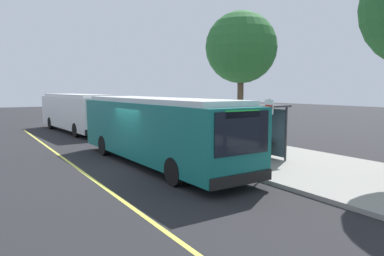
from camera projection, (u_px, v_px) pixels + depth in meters
The scene contains 10 objects.
ground_plane at pixel (134, 166), 15.55m from camera, with size 120.00×120.00×0.00m, color #232326.
sidewalk_curb at pixel (241, 152), 18.70m from camera, with size 44.00×6.40×0.15m, color gray.
lane_stripe_center at pixel (83, 172), 14.39m from camera, with size 36.00×0.14×0.01m, color #E0D64C.
transit_bus_main at pixel (156, 128), 15.76m from camera, with size 11.53×2.89×2.95m.
transit_bus_second at pixel (77, 111), 28.10m from camera, with size 11.02×3.30×2.95m.
bus_shelter at pixel (255, 119), 16.82m from camera, with size 2.90×1.60×2.48m.
waiting_bench at pixel (256, 147), 16.84m from camera, with size 1.60×0.48×0.95m.
route_sign_post at pixel (269, 125), 13.79m from camera, with size 0.44×0.08×2.80m.
pedestrian_commuter at pixel (224, 136), 16.86m from camera, with size 0.24×0.40×1.69m.
street_tree_near_shelter at pixel (241, 48), 20.57m from camera, with size 4.11×4.11×7.64m.
Camera 1 is at (14.30, -5.95, 3.32)m, focal length 33.46 mm.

